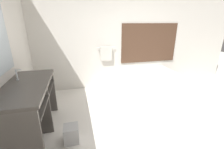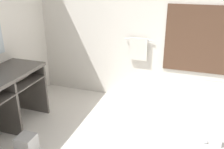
# 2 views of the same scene
# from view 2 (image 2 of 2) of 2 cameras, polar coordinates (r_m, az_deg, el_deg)

# --- Properties ---
(wall_back_with_blinds) EXTENTS (7.40, 0.13, 2.70)m
(wall_back_with_blinds) POSITION_cam_2_polar(r_m,az_deg,el_deg) (4.34, 10.81, 10.21)
(wall_back_with_blinds) COLOR silver
(wall_back_with_blinds) RESTS_ON ground_plane
(vanity_counter) EXTENTS (0.63, 1.43, 0.92)m
(vanity_counter) POSITION_cam_2_polar(r_m,az_deg,el_deg) (3.84, -24.05, -3.64)
(vanity_counter) COLOR #4C4742
(vanity_counter) RESTS_ON ground_plane
(bathtub) EXTENTS (0.98, 1.87, 0.64)m
(bathtub) POSITION_cam_2_polar(r_m,az_deg,el_deg) (3.79, 22.03, -10.26)
(bathtub) COLOR white
(bathtub) RESTS_ON ground_plane
(waste_bin) EXTENTS (0.22, 0.22, 0.28)m
(waste_bin) POSITION_cam_2_polar(r_m,az_deg,el_deg) (3.54, -18.86, -15.03)
(waste_bin) COLOR #B2B2B2
(waste_bin) RESTS_ON ground_plane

